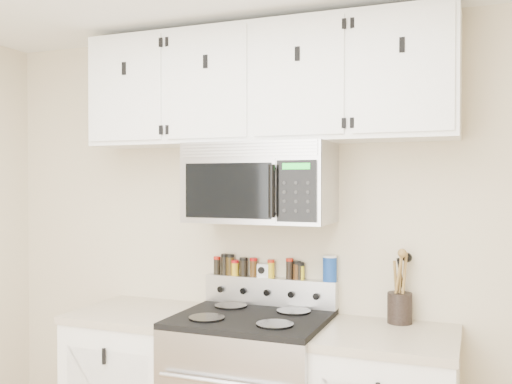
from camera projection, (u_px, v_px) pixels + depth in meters
back_wall at (272, 250)px, 3.21m from camera, size 3.50×0.01×2.50m
microwave at (260, 183)px, 3.02m from camera, size 0.76×0.44×0.42m
upper_cabinets at (262, 85)px, 3.04m from camera, size 2.00×0.35×0.62m
utensil_crock at (400, 305)px, 2.88m from camera, size 0.12×0.12×0.36m
kitchen_timer at (263, 270)px, 3.19m from camera, size 0.08×0.07×0.07m
salt_canister at (330, 268)px, 3.05m from camera, size 0.08×0.08×0.14m
spice_jar_0 at (217, 265)px, 3.30m from camera, size 0.04×0.04×0.10m
spice_jar_1 at (225, 264)px, 3.28m from camera, size 0.04×0.04×0.12m
spice_jar_2 at (230, 265)px, 3.27m from camera, size 0.05×0.05×0.12m
spice_jar_3 at (235, 268)px, 3.25m from camera, size 0.04×0.04×0.09m
spice_jar_4 at (243, 267)px, 3.24m from camera, size 0.05×0.05×0.10m
spice_jar_5 at (254, 267)px, 3.21m from camera, size 0.04×0.04×0.11m
spice_jar_6 at (271, 269)px, 3.18m from camera, size 0.04×0.04×0.10m
spice_jar_7 at (290, 268)px, 3.14m from camera, size 0.04×0.04×0.11m
spice_jar_8 at (297, 270)px, 3.12m from camera, size 0.04×0.04×0.10m
spice_jar_9 at (300, 271)px, 3.11m from camera, size 0.04×0.04×0.10m
spice_jar_10 at (301, 271)px, 3.11m from camera, size 0.04×0.04×0.09m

